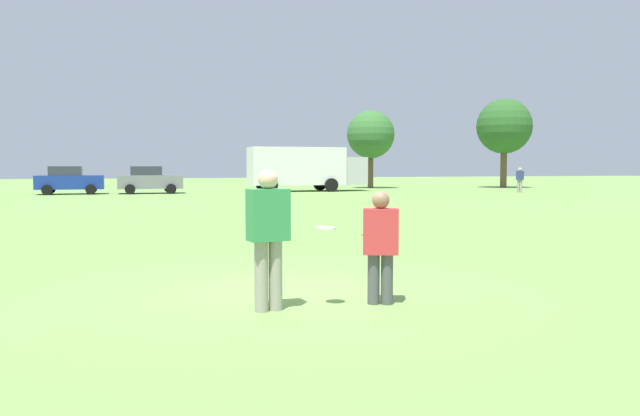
{
  "coord_description": "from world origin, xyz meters",
  "views": [
    {
      "loc": [
        -2.15,
        -8.73,
        1.84
      ],
      "look_at": [
        0.64,
        0.46,
        1.2
      ],
      "focal_mm": 35.48,
      "sensor_mm": 36.0,
      "label": 1
    }
  ],
  "objects_px": {
    "player_thrower": "(268,232)",
    "bystander_far_jogger": "(520,178)",
    "parked_car_mid_right": "(149,180)",
    "box_truck": "(305,167)",
    "traffic_cone": "(369,227)",
    "parked_car_center": "(69,180)",
    "frisbee": "(326,228)",
    "player_defender": "(381,242)"
  },
  "relations": [
    {
      "from": "player_thrower",
      "to": "bystander_far_jogger",
      "type": "xyz_separation_m",
      "value": [
        24.37,
        30.16,
        -0.04
      ]
    },
    {
      "from": "player_thrower",
      "to": "parked_car_mid_right",
      "type": "relative_size",
      "value": 0.43
    },
    {
      "from": "player_thrower",
      "to": "box_truck",
      "type": "distance_m",
      "value": 37.93
    },
    {
      "from": "player_thrower",
      "to": "parked_car_mid_right",
      "type": "height_order",
      "value": "parked_car_mid_right"
    },
    {
      "from": "traffic_cone",
      "to": "parked_car_mid_right",
      "type": "distance_m",
      "value": 28.64
    },
    {
      "from": "parked_car_center",
      "to": "frisbee",
      "type": "bearing_deg",
      "value": -80.44
    },
    {
      "from": "box_truck",
      "to": "bystander_far_jogger",
      "type": "relative_size",
      "value": 4.94
    },
    {
      "from": "player_defender",
      "to": "parked_car_center",
      "type": "distance_m",
      "value": 37.02
    },
    {
      "from": "player_thrower",
      "to": "parked_car_mid_right",
      "type": "distance_m",
      "value": 35.96
    },
    {
      "from": "frisbee",
      "to": "parked_car_mid_right",
      "type": "distance_m",
      "value": 36.0
    },
    {
      "from": "parked_car_center",
      "to": "box_truck",
      "type": "relative_size",
      "value": 0.49
    },
    {
      "from": "traffic_cone",
      "to": "parked_car_center",
      "type": "xyz_separation_m",
      "value": [
        -9.75,
        28.61,
        0.69
      ]
    },
    {
      "from": "parked_car_mid_right",
      "to": "parked_car_center",
      "type": "bearing_deg",
      "value": 175.75
    },
    {
      "from": "bystander_far_jogger",
      "to": "parked_car_mid_right",
      "type": "bearing_deg",
      "value": 166.81
    },
    {
      "from": "traffic_cone",
      "to": "parked_car_center",
      "type": "relative_size",
      "value": 0.11
    },
    {
      "from": "bystander_far_jogger",
      "to": "parked_car_center",
      "type": "bearing_deg",
      "value": 168.29
    },
    {
      "from": "parked_car_center",
      "to": "parked_car_mid_right",
      "type": "relative_size",
      "value": 1.0
    },
    {
      "from": "player_thrower",
      "to": "traffic_cone",
      "type": "bearing_deg",
      "value": 60.4
    },
    {
      "from": "player_thrower",
      "to": "box_truck",
      "type": "relative_size",
      "value": 0.21
    },
    {
      "from": "player_thrower",
      "to": "player_defender",
      "type": "height_order",
      "value": "player_thrower"
    },
    {
      "from": "player_thrower",
      "to": "parked_car_center",
      "type": "relative_size",
      "value": 0.43
    },
    {
      "from": "parked_car_mid_right",
      "to": "bystander_far_jogger",
      "type": "distance_m",
      "value": 25.38
    },
    {
      "from": "traffic_cone",
      "to": "parked_car_mid_right",
      "type": "relative_size",
      "value": 0.11
    },
    {
      "from": "frisbee",
      "to": "traffic_cone",
      "type": "relative_size",
      "value": 0.56
    },
    {
      "from": "frisbee",
      "to": "traffic_cone",
      "type": "xyz_separation_m",
      "value": [
        3.63,
        7.74,
        -0.82
      ]
    },
    {
      "from": "box_truck",
      "to": "bystander_far_jogger",
      "type": "distance_m",
      "value": 15.15
    },
    {
      "from": "player_thrower",
      "to": "bystander_far_jogger",
      "type": "distance_m",
      "value": 38.78
    },
    {
      "from": "player_defender",
      "to": "parked_car_center",
      "type": "height_order",
      "value": "parked_car_center"
    },
    {
      "from": "frisbee",
      "to": "player_defender",
      "type": "bearing_deg",
      "value": -1.24
    },
    {
      "from": "frisbee",
      "to": "bystander_far_jogger",
      "type": "relative_size",
      "value": 0.16
    },
    {
      "from": "player_defender",
      "to": "traffic_cone",
      "type": "bearing_deg",
      "value": 69.69
    },
    {
      "from": "frisbee",
      "to": "box_truck",
      "type": "distance_m",
      "value": 37.76
    },
    {
      "from": "parked_car_center",
      "to": "bystander_far_jogger",
      "type": "xyz_separation_m",
      "value": [
        29.74,
        -6.16,
        0.05
      ]
    },
    {
      "from": "player_defender",
      "to": "frisbee",
      "type": "bearing_deg",
      "value": 178.76
    },
    {
      "from": "bystander_far_jogger",
      "to": "player_thrower",
      "type": "bearing_deg",
      "value": -128.94
    },
    {
      "from": "parked_car_mid_right",
      "to": "bystander_far_jogger",
      "type": "xyz_separation_m",
      "value": [
        24.71,
        -5.79,
        0.05
      ]
    },
    {
      "from": "player_defender",
      "to": "parked_car_mid_right",
      "type": "height_order",
      "value": "parked_car_mid_right"
    },
    {
      "from": "parked_car_center",
      "to": "box_truck",
      "type": "xyz_separation_m",
      "value": [
        15.97,
        0.09,
        0.83
      ]
    },
    {
      "from": "parked_car_mid_right",
      "to": "box_truck",
      "type": "relative_size",
      "value": 0.49
    },
    {
      "from": "player_defender",
      "to": "box_truck",
      "type": "xyz_separation_m",
      "value": [
        9.09,
        36.46,
        0.91
      ]
    },
    {
      "from": "parked_car_mid_right",
      "to": "traffic_cone",
      "type": "bearing_deg",
      "value": -80.5
    },
    {
      "from": "traffic_cone",
      "to": "box_truck",
      "type": "height_order",
      "value": "box_truck"
    }
  ]
}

